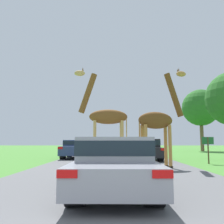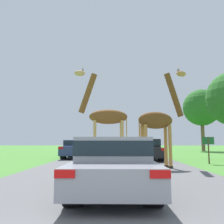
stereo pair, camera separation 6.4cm
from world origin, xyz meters
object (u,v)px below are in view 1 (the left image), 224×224
Objects in this scene: giraffe_near_road at (105,117)px; car_queue_right at (147,149)px; giraffe_companion at (159,120)px; car_queue_left at (110,147)px; car_far_ahead at (76,148)px; sign_post at (208,145)px; car_lead_maroon at (115,163)px; tree_left_edge at (201,108)px.

giraffe_near_road reaches higher than car_queue_right.
giraffe_companion is 13.00m from car_queue_left.
car_far_ahead is at bearing -156.23° from giraffe_companion.
giraffe_companion is 4.21m from sign_post.
giraffe_companion is 1.11× the size of car_queue_right.
car_queue_right is at bearing -32.47° from giraffe_near_road.
car_lead_maroon reaches higher than car_queue_left.
car_queue_left is at bearing 111.65° from car_queue_right.
tree_left_edge is at bearing 65.66° from car_lead_maroon.
tree_left_edge is at bearing 57.93° from car_queue_right.
car_queue_right reaches higher than car_queue_left.
giraffe_near_road reaches higher than car_far_ahead.
car_far_ahead is 2.77× the size of sign_post.
giraffe_near_road is 1.19× the size of car_lead_maroon.
sign_post is (3.26, -3.19, 0.32)m from car_queue_right.
car_lead_maroon is at bearing -114.34° from tree_left_edge.
car_queue_left is (-2.78, 12.59, -1.66)m from giraffe_companion.
car_lead_maroon is at bearing -34.97° from giraffe_companion.
tree_left_edge reaches higher than sign_post.
car_far_ahead is 0.51× the size of tree_left_edge.
giraffe_companion is at bearing -145.98° from sign_post.
giraffe_near_road is 6.32m from car_queue_right.
car_queue_left is at bearing 91.49° from car_lead_maroon.
car_queue_right is (2.89, 5.32, -1.81)m from giraffe_near_road.
car_queue_left is at bearing 64.44° from car_far_ahead.
giraffe_companion is at bearing -96.14° from giraffe_near_road.
giraffe_companion is 23.64m from tree_left_edge.
car_queue_right is 7.71m from car_queue_left.
giraffe_companion is (2.82, -0.11, -0.20)m from giraffe_near_road.
giraffe_near_road is 0.99× the size of giraffe_companion.
sign_post is (6.10, -10.35, 0.37)m from car_queue_left.
giraffe_near_road is 1.18× the size of car_far_ahead.
giraffe_companion is at bearing -52.75° from car_far_ahead.
car_queue_right reaches higher than car_far_ahead.
car_queue_right is 5.72m from car_far_ahead.
giraffe_companion is 3.30× the size of sign_post.
tree_left_edge reaches higher than giraffe_near_road.
giraffe_near_road is 0.60× the size of tree_left_edge.
giraffe_companion is at bearing -77.55° from car_queue_left.
car_lead_maroon is (0.52, -5.95, -1.85)m from giraffe_near_road.
car_lead_maroon is 11.52m from car_queue_right.
car_queue_right is (2.36, 11.27, 0.04)m from car_lead_maroon.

